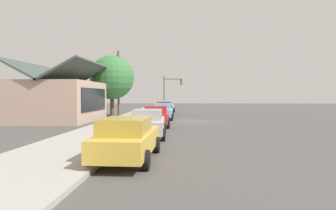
% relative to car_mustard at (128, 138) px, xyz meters
% --- Properties ---
extents(ground_plane, '(120.00, 120.00, 0.00)m').
position_rel_car_mustard_xyz_m(ground_plane, '(16.38, -2.76, -0.82)').
color(ground_plane, '#4C4947').
extents(sidewalk_curb, '(60.00, 4.20, 0.16)m').
position_rel_car_mustard_xyz_m(sidewalk_curb, '(16.38, 2.84, -0.74)').
color(sidewalk_curb, '#A3A099').
rests_on(sidewalk_curb, ground).
extents(car_mustard, '(4.92, 2.09, 1.59)m').
position_rel_car_mustard_xyz_m(car_mustard, '(0.00, 0.00, 0.00)').
color(car_mustard, gold).
rests_on(car_mustard, ground).
extents(car_silver, '(4.87, 2.11, 1.59)m').
position_rel_car_mustard_xyz_m(car_silver, '(6.17, -0.06, -0.00)').
color(car_silver, silver).
rests_on(car_silver, ground).
extents(car_cherry, '(4.78, 2.12, 1.59)m').
position_rel_car_mustard_xyz_m(car_cherry, '(12.06, -0.02, -0.00)').
color(car_cherry, red).
rests_on(car_cherry, ground).
extents(car_skyblue, '(4.66, 1.95, 1.59)m').
position_rel_car_mustard_xyz_m(car_skyblue, '(18.55, -0.10, -0.00)').
color(car_skyblue, '#8CB7E0').
rests_on(car_skyblue, ground).
extents(car_navy, '(4.86, 2.06, 1.59)m').
position_rel_car_mustard_xyz_m(car_navy, '(24.37, 0.13, -0.00)').
color(car_navy, navy).
rests_on(car_navy, ground).
extents(car_seafoam, '(4.45, 2.04, 1.59)m').
position_rel_car_mustard_xyz_m(car_seafoam, '(30.61, 0.12, -0.00)').
color(car_seafoam, '#9ED1BC').
rests_on(car_seafoam, ground).
extents(storefront_building, '(9.65, 6.61, 5.42)m').
position_rel_car_mustard_xyz_m(storefront_building, '(16.57, 9.22, 1.13)').
color(storefront_building, tan).
rests_on(storefront_building, ground).
extents(shade_tree, '(4.96, 4.96, 6.85)m').
position_rel_car_mustard_xyz_m(shade_tree, '(23.28, 5.97, 3.54)').
color(shade_tree, brown).
rests_on(shade_tree, ground).
extents(traffic_light_main, '(0.37, 2.79, 5.20)m').
position_rel_car_mustard_xyz_m(traffic_light_main, '(35.47, -0.22, 2.67)').
color(traffic_light_main, '#383833').
rests_on(traffic_light_main, ground).
extents(utility_pole_wooden, '(1.80, 0.24, 7.50)m').
position_rel_car_mustard_xyz_m(utility_pole_wooden, '(24.23, 5.44, 3.11)').
color(utility_pole_wooden, brown).
rests_on(utility_pole_wooden, ground).
extents(fire_hydrant_red, '(0.22, 0.22, 0.71)m').
position_rel_car_mustard_xyz_m(fire_hydrant_red, '(10.54, 1.44, -0.32)').
color(fire_hydrant_red, red).
rests_on(fire_hydrant_red, sidewalk_curb).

